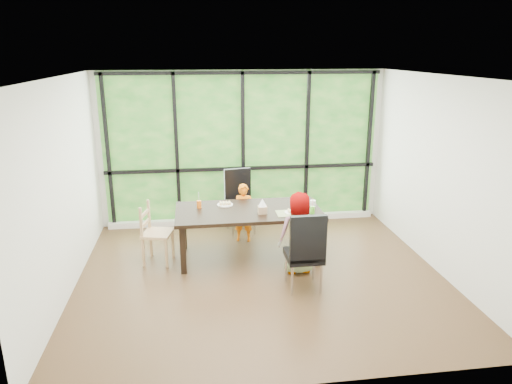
# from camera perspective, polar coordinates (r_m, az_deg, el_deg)

# --- Properties ---
(ground) EXTENTS (5.00, 5.00, 0.00)m
(ground) POSITION_cam_1_polar(r_m,az_deg,el_deg) (6.60, 0.63, -10.19)
(ground) COLOR black
(ground) RESTS_ON ground
(back_wall) EXTENTS (5.00, 0.00, 5.00)m
(back_wall) POSITION_cam_1_polar(r_m,az_deg,el_deg) (8.27, -1.64, 5.35)
(back_wall) COLOR silver
(back_wall) RESTS_ON ground
(foliage_backdrop) EXTENTS (4.80, 0.02, 2.65)m
(foliage_backdrop) POSITION_cam_1_polar(r_m,az_deg,el_deg) (8.25, -1.62, 5.32)
(foliage_backdrop) COLOR #184F19
(foliage_backdrop) RESTS_ON back_wall
(window_mullions) EXTENTS (4.80, 0.06, 2.65)m
(window_mullions) POSITION_cam_1_polar(r_m,az_deg,el_deg) (8.22, -1.59, 5.27)
(window_mullions) COLOR black
(window_mullions) RESTS_ON back_wall
(window_sill) EXTENTS (4.80, 0.12, 0.10)m
(window_sill) POSITION_cam_1_polar(r_m,az_deg,el_deg) (8.54, -1.49, -3.37)
(window_sill) COLOR silver
(window_sill) RESTS_ON ground
(dining_table) EXTENTS (2.19, 1.16, 0.75)m
(dining_table) POSITION_cam_1_polar(r_m,az_deg,el_deg) (7.03, -0.92, -5.07)
(dining_table) COLOR black
(dining_table) RESTS_ON ground
(chair_window_leather) EXTENTS (0.53, 0.53, 1.08)m
(chair_window_leather) POSITION_cam_1_polar(r_m,az_deg,el_deg) (7.92, -1.89, -1.24)
(chair_window_leather) COLOR black
(chair_window_leather) RESTS_ON ground
(chair_interior_leather) EXTENTS (0.46, 0.46, 1.08)m
(chair_interior_leather) POSITION_cam_1_polar(r_m,az_deg,el_deg) (6.09, 5.87, -7.07)
(chair_interior_leather) COLOR black
(chair_interior_leather) RESTS_ON ground
(chair_end_beech) EXTENTS (0.48, 0.50, 0.90)m
(chair_end_beech) POSITION_cam_1_polar(r_m,az_deg,el_deg) (6.98, -11.95, -4.96)
(chair_end_beech) COLOR tan
(chair_end_beech) RESTS_ON ground
(child_toddler) EXTENTS (0.39, 0.30, 0.96)m
(child_toddler) POSITION_cam_1_polar(r_m,az_deg,el_deg) (7.59, -1.51, -2.55)
(child_toddler) COLOR orange
(child_toddler) RESTS_ON ground
(child_older) EXTENTS (0.59, 0.40, 1.16)m
(child_older) POSITION_cam_1_polar(r_m,az_deg,el_deg) (6.51, 5.26, -5.01)
(child_older) COLOR slate
(child_older) RESTS_ON ground
(placemat) EXTENTS (0.40, 0.29, 0.01)m
(placemat) POSITION_cam_1_polar(r_m,az_deg,el_deg) (6.76, 4.20, -2.59)
(placemat) COLOR tan
(placemat) RESTS_ON dining_table
(plate_far) EXTENTS (0.24, 0.24, 0.02)m
(plate_far) POSITION_cam_1_polar(r_m,az_deg,el_deg) (7.11, -3.79, -1.56)
(plate_far) COLOR white
(plate_far) RESTS_ON dining_table
(plate_near) EXTENTS (0.23, 0.23, 0.01)m
(plate_near) POSITION_cam_1_polar(r_m,az_deg,el_deg) (6.78, 4.47, -2.51)
(plate_near) COLOR white
(plate_near) RESTS_ON dining_table
(orange_cup) EXTENTS (0.07, 0.07, 0.11)m
(orange_cup) POSITION_cam_1_polar(r_m,az_deg,el_deg) (7.02, -6.97, -1.50)
(orange_cup) COLOR orange
(orange_cup) RESTS_ON dining_table
(green_cup) EXTENTS (0.07, 0.07, 0.11)m
(green_cup) POSITION_cam_1_polar(r_m,az_deg,el_deg) (6.77, 6.90, -2.20)
(green_cup) COLOR #63DD33
(green_cup) RESTS_ON dining_table
(white_mug) EXTENTS (0.09, 0.09, 0.09)m
(white_mug) POSITION_cam_1_polar(r_m,az_deg,el_deg) (7.10, 6.96, -1.37)
(white_mug) COLOR white
(white_mug) RESTS_ON dining_table
(tissue_box) EXTENTS (0.12, 0.12, 0.11)m
(tissue_box) POSITION_cam_1_polar(r_m,az_deg,el_deg) (6.74, 0.79, -2.17)
(tissue_box) COLOR tan
(tissue_box) RESTS_ON dining_table
(crepe_rolls_far) EXTENTS (0.20, 0.12, 0.04)m
(crepe_rolls_far) POSITION_cam_1_polar(r_m,az_deg,el_deg) (7.11, -3.80, -1.36)
(crepe_rolls_far) COLOR tan
(crepe_rolls_far) RESTS_ON plate_far
(crepe_rolls_near) EXTENTS (0.15, 0.12, 0.04)m
(crepe_rolls_near) POSITION_cam_1_polar(r_m,az_deg,el_deg) (6.77, 4.48, -2.31)
(crepe_rolls_near) COLOR tan
(crepe_rolls_near) RESTS_ON plate_near
(straw_white) EXTENTS (0.01, 0.04, 0.20)m
(straw_white) POSITION_cam_1_polar(r_m,az_deg,el_deg) (6.99, -7.00, -0.75)
(straw_white) COLOR white
(straw_white) RESTS_ON orange_cup
(straw_pink) EXTENTS (0.01, 0.04, 0.20)m
(straw_pink) POSITION_cam_1_polar(r_m,az_deg,el_deg) (6.74, 6.93, -1.44)
(straw_pink) COLOR pink
(straw_pink) RESTS_ON green_cup
(tissue) EXTENTS (0.12, 0.12, 0.11)m
(tissue) POSITION_cam_1_polar(r_m,az_deg,el_deg) (6.70, 0.79, -1.29)
(tissue) COLOR white
(tissue) RESTS_ON tissue_box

